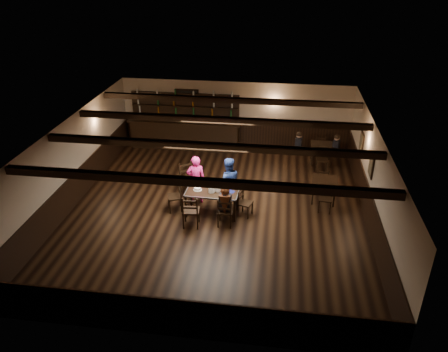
# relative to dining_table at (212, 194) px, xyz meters

# --- Properties ---
(ground) EXTENTS (10.00, 10.00, 0.00)m
(ground) POSITION_rel_dining_table_xyz_m (0.11, 0.15, -0.67)
(ground) COLOR black
(ground) RESTS_ON ground
(room_shell) EXTENTS (9.02, 10.02, 2.71)m
(room_shell) POSITION_rel_dining_table_xyz_m (0.12, 0.18, 1.07)
(room_shell) COLOR beige
(room_shell) RESTS_ON ground
(dining_table) EXTENTS (1.60, 0.84, 0.75)m
(dining_table) POSITION_rel_dining_table_xyz_m (0.00, 0.00, 0.00)
(dining_table) COLOR black
(dining_table) RESTS_ON ground
(chair_near_left) EXTENTS (0.51, 0.49, 1.01)m
(chair_near_left) POSITION_rel_dining_table_xyz_m (-0.49, -0.82, -0.08)
(chair_near_left) COLOR black
(chair_near_left) RESTS_ON ground
(chair_near_right) EXTENTS (0.43, 0.41, 0.92)m
(chair_near_right) POSITION_rel_dining_table_xyz_m (0.48, -0.65, -0.14)
(chair_near_right) COLOR black
(chair_near_right) RESTS_ON ground
(chair_end_left) EXTENTS (0.54, 0.55, 0.93)m
(chair_end_left) POSITION_rel_dining_table_xyz_m (-1.09, 0.07, -0.13)
(chair_end_left) COLOR black
(chair_end_left) RESTS_ON ground
(chair_end_right) EXTENTS (0.48, 0.49, 0.84)m
(chair_end_right) POSITION_rel_dining_table_xyz_m (0.94, 0.06, -0.18)
(chair_end_right) COLOR black
(chair_end_right) RESTS_ON ground
(chair_far_pushed) EXTENTS (0.66, 0.66, 1.03)m
(chair_far_pushed) POSITION_rel_dining_table_xyz_m (-1.02, 1.23, -0.07)
(chair_far_pushed) COLOR black
(chair_far_pushed) RESTS_ON ground
(woman_pink) EXTENTS (0.66, 0.52, 1.59)m
(woman_pink) POSITION_rel_dining_table_xyz_m (-0.61, 0.61, 0.12)
(woman_pink) COLOR #FF2676
(woman_pink) RESTS_ON ground
(man_blue) EXTENTS (0.92, 0.80, 1.63)m
(man_blue) POSITION_rel_dining_table_xyz_m (0.41, 0.53, 0.14)
(man_blue) COLOR navy
(man_blue) RESTS_ON ground
(seated_person) EXTENTS (0.35, 0.53, 0.86)m
(seated_person) POSITION_rel_dining_table_xyz_m (0.48, -0.59, 0.18)
(seated_person) COLOR black
(seated_person) RESTS_ON ground
(cake) EXTENTS (0.26, 0.26, 0.08)m
(cake) POSITION_rel_dining_table_xyz_m (-0.45, 0.05, 0.12)
(cake) COLOR white
(cake) RESTS_ON dining_table
(plate_stack_a) EXTENTS (0.19, 0.19, 0.18)m
(plate_stack_a) POSITION_rel_dining_table_xyz_m (-0.01, -0.03, 0.17)
(plate_stack_a) COLOR white
(plate_stack_a) RESTS_ON dining_table
(plate_stack_b) EXTENTS (0.17, 0.17, 0.20)m
(plate_stack_b) POSITION_rel_dining_table_xyz_m (0.16, 0.06, 0.18)
(plate_stack_b) COLOR white
(plate_stack_b) RESTS_ON dining_table
(tea_light) EXTENTS (0.05, 0.05, 0.06)m
(tea_light) POSITION_rel_dining_table_xyz_m (0.09, 0.10, 0.10)
(tea_light) COLOR #A5A8AD
(tea_light) RESTS_ON dining_table
(salt_shaker) EXTENTS (0.04, 0.04, 0.09)m
(salt_shaker) POSITION_rel_dining_table_xyz_m (0.40, -0.07, 0.12)
(salt_shaker) COLOR silver
(salt_shaker) RESTS_ON dining_table
(pepper_shaker) EXTENTS (0.03, 0.03, 0.08)m
(pepper_shaker) POSITION_rel_dining_table_xyz_m (0.37, -0.13, 0.12)
(pepper_shaker) COLOR #A5A8AD
(pepper_shaker) RESTS_ON dining_table
(drink_glass) EXTENTS (0.07, 0.07, 0.11)m
(drink_glass) POSITION_rel_dining_table_xyz_m (0.25, 0.13, 0.13)
(drink_glass) COLOR silver
(drink_glass) RESTS_ON dining_table
(menu_red) EXTENTS (0.32, 0.27, 0.00)m
(menu_red) POSITION_rel_dining_table_xyz_m (0.47, -0.08, 0.08)
(menu_red) COLOR maroon
(menu_red) RESTS_ON dining_table
(menu_blue) EXTENTS (0.35, 0.31, 0.00)m
(menu_blue) POSITION_rel_dining_table_xyz_m (0.51, 0.09, 0.08)
(menu_blue) COLOR #111655
(menu_blue) RESTS_ON dining_table
(bar_counter) EXTENTS (4.50, 0.70, 2.20)m
(bar_counter) POSITION_rel_dining_table_xyz_m (-1.89, 4.86, 0.05)
(bar_counter) COLOR black
(bar_counter) RESTS_ON ground
(back_table_a) EXTENTS (0.87, 0.87, 0.75)m
(back_table_a) POSITION_rel_dining_table_xyz_m (3.39, 1.24, -0.02)
(back_table_a) COLOR black
(back_table_a) RESTS_ON ground
(back_table_b) EXTENTS (0.83, 0.83, 0.75)m
(back_table_b) POSITION_rel_dining_table_xyz_m (3.47, 4.08, -0.02)
(back_table_b) COLOR black
(back_table_b) RESTS_ON ground
(bg_patron_left) EXTENTS (0.28, 0.39, 0.74)m
(bg_patron_left) POSITION_rel_dining_table_xyz_m (2.61, 4.06, 0.17)
(bg_patron_left) COLOR black
(bg_patron_left) RESTS_ON ground
(bg_patron_right) EXTENTS (0.30, 0.39, 0.71)m
(bg_patron_right) POSITION_rel_dining_table_xyz_m (3.98, 4.05, 0.15)
(bg_patron_right) COLOR black
(bg_patron_right) RESTS_ON ground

